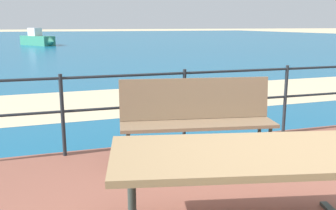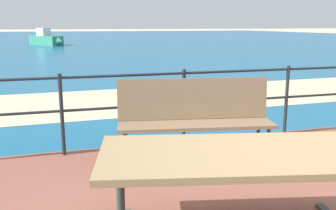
# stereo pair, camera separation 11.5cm
# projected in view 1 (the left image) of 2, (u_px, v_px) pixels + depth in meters

# --- Properties ---
(sea_water) EXTENTS (90.00, 90.00, 0.01)m
(sea_water) POSITION_uv_depth(u_px,v_px,m) (63.00, 39.00, 39.75)
(sea_water) COLOR #145B84
(sea_water) RESTS_ON ground
(beach_strip) EXTENTS (54.06, 4.34, 0.01)m
(beach_strip) POSITION_uv_depth(u_px,v_px,m) (131.00, 100.00, 7.78)
(beach_strip) COLOR beige
(beach_strip) RESTS_ON ground
(picnic_table) EXTENTS (2.12, 1.87, 0.77)m
(picnic_table) POSITION_uv_depth(u_px,v_px,m) (266.00, 180.00, 2.24)
(picnic_table) COLOR #8C704C
(picnic_table) RESTS_ON patio_paving
(park_bench) EXTENTS (1.69, 0.69, 0.93)m
(park_bench) POSITION_uv_depth(u_px,v_px,m) (197.00, 113.00, 4.02)
(park_bench) COLOR #7A6047
(park_bench) RESTS_ON patio_paving
(railing_fence) EXTENTS (5.94, 0.04, 0.95)m
(railing_fence) POSITION_uv_depth(u_px,v_px,m) (184.00, 97.00, 4.66)
(railing_fence) COLOR #1E2328
(railing_fence) RESTS_ON patio_paving
(boat_mid) EXTENTS (2.69, 3.68, 1.27)m
(boat_mid) POSITION_uv_depth(u_px,v_px,m) (38.00, 40.00, 27.74)
(boat_mid) COLOR #338466
(boat_mid) RESTS_ON sea_water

